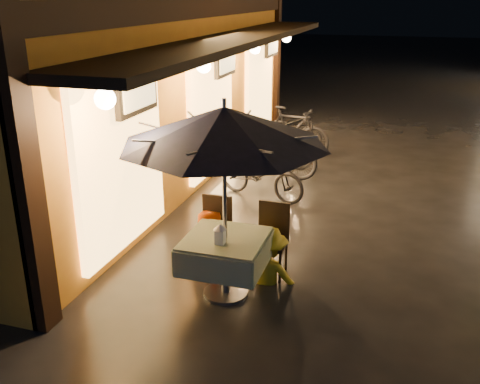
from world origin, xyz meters
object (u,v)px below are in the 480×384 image
(person_orange, at_px, (206,212))
(person_yellow, at_px, (268,229))
(bicycle_0, at_px, (261,174))
(cafe_table, at_px, (225,252))
(table_lantern, at_px, (220,233))
(patio_umbrella, at_px, (224,126))

(person_orange, height_order, person_yellow, person_orange)
(bicycle_0, bearing_deg, cafe_table, -155.41)
(cafe_table, height_order, table_lantern, table_lantern)
(cafe_table, distance_m, bicycle_0, 3.43)
(cafe_table, relative_size, person_yellow, 0.69)
(cafe_table, bearing_deg, person_yellow, 51.79)
(table_lantern, distance_m, person_orange, 0.91)
(cafe_table, xyz_separation_m, bicycle_0, (-0.47, 3.39, -0.12))
(table_lantern, bearing_deg, patio_umbrella, 90.00)
(cafe_table, relative_size, table_lantern, 3.96)
(cafe_table, bearing_deg, person_orange, 128.36)
(patio_umbrella, height_order, person_yellow, patio_umbrella)
(person_orange, bearing_deg, cafe_table, 111.36)
(person_yellow, bearing_deg, table_lantern, 53.36)
(patio_umbrella, xyz_separation_m, person_yellow, (0.40, 0.51, -1.43))
(cafe_table, bearing_deg, table_lantern, -90.00)
(table_lantern, height_order, bicycle_0, table_lantern)
(table_lantern, bearing_deg, person_yellow, 59.61)
(table_lantern, xyz_separation_m, bicycle_0, (-0.47, 3.57, -0.46))
(person_yellow, bearing_deg, patio_umbrella, 45.53)
(cafe_table, relative_size, patio_umbrella, 0.40)
(cafe_table, bearing_deg, bicycle_0, 97.89)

